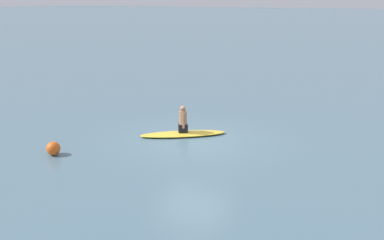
{
  "coord_description": "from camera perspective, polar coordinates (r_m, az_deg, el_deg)",
  "views": [
    {
      "loc": [
        -12.66,
        -7.24,
        4.7
      ],
      "look_at": [
        0.38,
        0.28,
        0.61
      ],
      "focal_mm": 42.37,
      "sensor_mm": 36.0,
      "label": 1
    }
  ],
  "objects": [
    {
      "name": "ground_plane",
      "position": [
        15.32,
        0.2,
        -2.68
      ],
      "size": [
        400.0,
        400.0,
        0.0
      ],
      "primitive_type": "plane",
      "color": "slate"
    },
    {
      "name": "buoy_marker",
      "position": [
        14.56,
        -17.06,
        -3.45
      ],
      "size": [
        0.43,
        0.43,
        0.43
      ],
      "primitive_type": "sphere",
      "color": "#E55919",
      "rests_on": "ground"
    },
    {
      "name": "person_paddler",
      "position": [
        15.79,
        -1.15,
        -0.04
      ],
      "size": [
        0.4,
        0.41,
        0.95
      ],
      "rotation": [
        0.0,
        0.0,
        2.25
      ],
      "color": "black",
      "rests_on": "surfboard"
    },
    {
      "name": "surfboard",
      "position": [
        15.92,
        -1.14,
        -1.75
      ],
      "size": [
        2.48,
        2.81,
        0.12
      ],
      "primitive_type": "ellipsoid",
      "rotation": [
        0.0,
        0.0,
        2.25
      ],
      "color": "gold",
      "rests_on": "ground"
    }
  ]
}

